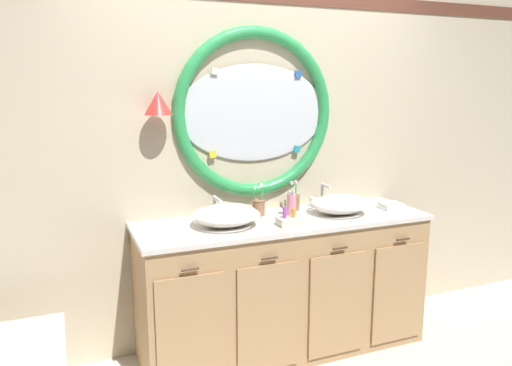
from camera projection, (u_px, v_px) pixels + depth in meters
name	position (u px, v px, depth m)	size (l,w,h in m)	color
back_wall_assembly	(258.00, 149.00, 3.39)	(6.40, 0.26, 2.60)	beige
vanity_counter	(283.00, 284.00, 3.28)	(1.92, 0.62, 0.91)	tan
sink_basin_left	(227.00, 215.00, 3.00)	(0.41, 0.41, 0.14)	white
sink_basin_right	(340.00, 204.00, 3.30)	(0.39, 0.39, 0.13)	white
faucet_set_left	(215.00, 208.00, 3.22)	(0.21, 0.15, 0.14)	silver
faucet_set_right	(323.00, 197.00, 3.51)	(0.21, 0.13, 0.17)	silver
toothbrush_holder_left	(258.00, 207.00, 3.26)	(0.09, 0.09, 0.22)	#996647
toothbrush_holder_right	(294.00, 202.00, 3.40)	(0.09, 0.09, 0.20)	#996647
soap_dispenser	(291.00, 204.00, 3.23)	(0.06, 0.07, 0.18)	pink
folded_hand_towel	(391.00, 206.00, 3.43)	(0.16, 0.12, 0.04)	white
toiletry_basket	(289.00, 221.00, 3.02)	(0.13, 0.10, 0.12)	beige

